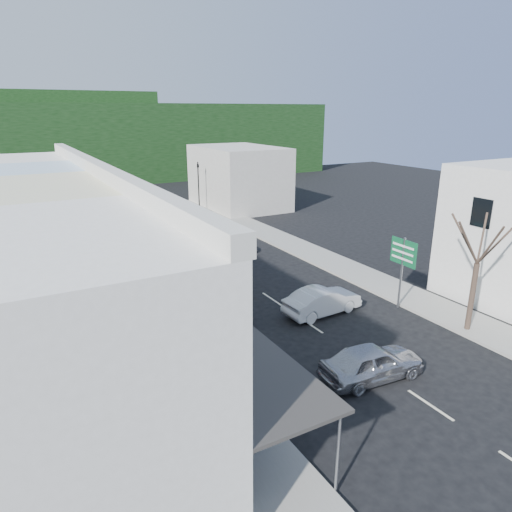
{
  "coord_description": "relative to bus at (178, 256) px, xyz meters",
  "views": [
    {
      "loc": [
        -13.34,
        -17.95,
        10.99
      ],
      "look_at": [
        0.0,
        6.0,
        2.2
      ],
      "focal_mm": 32.0,
      "sensor_mm": 36.0,
      "label": 1
    }
  ],
  "objects": [
    {
      "name": "distant_block_left",
      "position": [
        -8.37,
        16.61,
        1.45
      ],
      "size": [
        8.0,
        10.0,
        6.0
      ],
      "primitive_type": "cube",
      "color": "#B7B2A8",
      "rests_on": "ground"
    },
    {
      "name": "car_white",
      "position": [
        5.04,
        -9.52,
        -0.85
      ],
      "size": [
        4.51,
        2.08,
        1.4
      ],
      "primitive_type": "imported",
      "rotation": [
        0.0,
        0.0,
        1.63
      ],
      "color": "silver",
      "rests_on": "ground"
    },
    {
      "name": "sidewalk_right",
      "position": [
        11.13,
        -0.39,
        -1.48
      ],
      "size": [
        3.0,
        52.0,
        0.15
      ],
      "primitive_type": "cube",
      "color": "gray",
      "rests_on": "ground"
    },
    {
      "name": "bus",
      "position": [
        0.0,
        0.0,
        0.0
      ],
      "size": [
        3.1,
        11.71,
        3.1
      ],
      "primitive_type": "imported",
      "rotation": [
        0.0,
        0.0,
        0.05
      ],
      "color": "#D77F00",
      "rests_on": "ground"
    },
    {
      "name": "distant_block_right",
      "position": [
        14.63,
        19.61,
        1.95
      ],
      "size": [
        8.0,
        12.0,
        7.0
      ],
      "primitive_type": "cube",
      "color": "#B7B2A8",
      "rests_on": "ground"
    },
    {
      "name": "ground",
      "position": [
        3.63,
        -10.39,
        -1.55
      ],
      "size": [
        120.0,
        120.0,
        0.0
      ],
      "primitive_type": "plane",
      "color": "black",
      "rests_on": "ground"
    },
    {
      "name": "traffic_signal",
      "position": [
        9.43,
        19.22,
        1.23
      ],
      "size": [
        1.04,
        1.36,
        5.56
      ],
      "primitive_type": null,
      "rotation": [
        0.0,
        0.0,
        3.37
      ],
      "color": "black",
      "rests_on": "ground"
    },
    {
      "name": "car_navy_far",
      "position": [
        6.8,
        15.51,
        -0.85
      ],
      "size": [
        4.58,
        2.05,
        1.4
      ],
      "primitive_type": "imported",
      "rotation": [
        0.0,
        0.0,
        1.52
      ],
      "color": "black",
      "rests_on": "ground"
    },
    {
      "name": "car_black_near",
      "position": [
        5.4,
        2.93,
        -0.85
      ],
      "size": [
        4.52,
        1.89,
        1.4
      ],
      "primitive_type": "imported",
      "rotation": [
        0.0,
        0.0,
        1.58
      ],
      "color": "black",
      "rests_on": "ground"
    },
    {
      "name": "pedestrian_left",
      "position": [
        -4.61,
        -8.46,
        -0.55
      ],
      "size": [
        0.52,
        0.67,
        1.7
      ],
      "primitive_type": "imported",
      "rotation": [
        0.0,
        0.0,
        1.78
      ],
      "color": "black",
      "rests_on": "sidewalk_left"
    },
    {
      "name": "car_red",
      "position": [
        -1.37,
        -8.4,
        -0.85
      ],
      "size": [
        4.7,
        2.16,
        1.4
      ],
      "primitive_type": "imported",
      "rotation": [
        0.0,
        0.0,
        1.63
      ],
      "color": "maroon",
      "rests_on": "ground"
    },
    {
      "name": "street_tree",
      "position": [
        10.32,
        -14.96,
        2.18
      ],
      "size": [
        3.53,
        3.53,
        7.46
      ],
      "primitive_type": null,
      "rotation": [
        0.0,
        0.0,
        0.26
      ],
      "color": "#36271F",
      "rests_on": "ground"
    },
    {
      "name": "direction_sign",
      "position": [
        9.43,
        -11.02,
        0.56
      ],
      "size": [
        0.29,
        1.91,
        4.22
      ],
      "primitive_type": null,
      "rotation": [
        0.0,
        0.0,
        -0.02
      ],
      "color": "#0E532E",
      "rests_on": "ground"
    },
    {
      "name": "sidewalk_left",
      "position": [
        -3.87,
        -0.39,
        -1.48
      ],
      "size": [
        3.0,
        52.0,
        0.15
      ],
      "primitive_type": "cube",
      "color": "gray",
      "rests_on": "ground"
    },
    {
      "name": "car_black_far",
      "position": [
        2.23,
        10.34,
        -0.85
      ],
      "size": [
        4.53,
        2.13,
        1.4
      ],
      "primitive_type": "imported",
      "rotation": [
        0.0,
        0.0,
        1.49
      ],
      "color": "black",
      "rests_on": "ground"
    },
    {
      "name": "shopfront_row",
      "position": [
        -8.87,
        -5.39,
        2.45
      ],
      "size": [
        8.25,
        30.0,
        8.0
      ],
      "color": "silver",
      "rests_on": "ground"
    },
    {
      "name": "car_silver",
      "position": [
        2.89,
        -15.84,
        -0.85
      ],
      "size": [
        4.53,
        2.15,
        1.4
      ],
      "primitive_type": "imported",
      "rotation": [
        0.0,
        0.0,
        1.49
      ],
      "color": "#ADADB2",
      "rests_on": "ground"
    },
    {
      "name": "hillside",
      "position": [
        2.17,
        54.7,
        5.18
      ],
      "size": [
        80.0,
        26.0,
        14.0
      ],
      "color": "black",
      "rests_on": "ground"
    }
  ]
}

